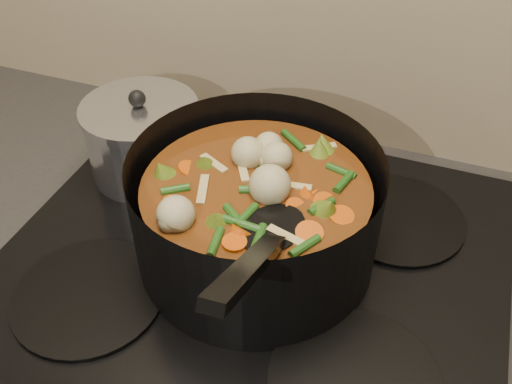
% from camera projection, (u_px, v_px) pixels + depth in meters
% --- Properties ---
extents(stovetop, '(0.62, 0.54, 0.03)m').
position_uv_depth(stovetop, '(254.00, 260.00, 0.73)').
color(stovetop, black).
rests_on(stovetop, counter).
extents(stockpot, '(0.33, 0.42, 0.22)m').
position_uv_depth(stockpot, '(256.00, 214.00, 0.68)').
color(stockpot, black).
rests_on(stockpot, stovetop).
extents(saucepan, '(0.17, 0.17, 0.14)m').
position_uv_depth(saucepan, '(143.00, 139.00, 0.82)').
color(saucepan, silver).
rests_on(saucepan, stovetop).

